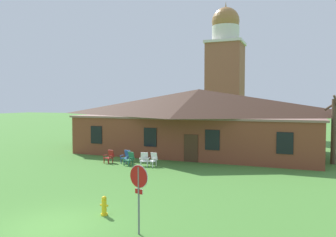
% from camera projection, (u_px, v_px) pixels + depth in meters
% --- Properties ---
extents(ground_plane, '(200.00, 200.00, 0.00)m').
position_uv_depth(ground_plane, '(50.00, 227.00, 12.02)').
color(ground_plane, '#477F33').
extents(brick_building, '(21.04, 10.40, 5.72)m').
position_uv_depth(brick_building, '(199.00, 120.00, 29.77)').
color(brick_building, brown).
rests_on(brick_building, ground).
extents(dome_tower, '(5.18, 5.18, 18.77)m').
position_uv_depth(dome_tower, '(225.00, 74.00, 46.67)').
color(dome_tower, '#93563D').
rests_on(dome_tower, ground).
extents(stop_sign, '(0.78, 0.25, 2.42)m').
position_uv_depth(stop_sign, '(139.00, 185.00, 11.26)').
color(stop_sign, slate).
rests_on(stop_sign, ground).
extents(lawn_chair_by_porch, '(0.72, 0.76, 0.96)m').
position_uv_depth(lawn_chair_by_porch, '(109.00, 156.00, 24.55)').
color(lawn_chair_by_porch, maroon).
rests_on(lawn_chair_by_porch, ground).
extents(lawn_chair_near_door, '(0.69, 0.73, 0.96)m').
position_uv_depth(lawn_chair_near_door, '(126.00, 156.00, 24.50)').
color(lawn_chair_near_door, '#2D5693').
rests_on(lawn_chair_near_door, ground).
extents(lawn_chair_left_end, '(0.74, 0.78, 0.96)m').
position_uv_depth(lawn_chair_left_end, '(130.00, 158.00, 23.65)').
color(lawn_chair_left_end, '#28704C').
rests_on(lawn_chair_left_end, ground).
extents(lawn_chair_middle, '(0.79, 0.83, 0.96)m').
position_uv_depth(lawn_chair_middle, '(144.00, 159.00, 23.32)').
color(lawn_chair_middle, white).
rests_on(lawn_chair_middle, ground).
extents(lawn_chair_right_end, '(0.71, 0.75, 0.96)m').
position_uv_depth(lawn_chair_right_end, '(153.00, 159.00, 23.27)').
color(lawn_chair_right_end, white).
rests_on(lawn_chair_right_end, ground).
extents(bare_tree_beside_building, '(1.14, 1.17, 5.08)m').
position_uv_depth(bare_tree_beside_building, '(334.00, 128.00, 23.99)').
color(bare_tree_beside_building, brown).
rests_on(bare_tree_beside_building, ground).
extents(fire_hydrant, '(0.36, 0.28, 0.79)m').
position_uv_depth(fire_hydrant, '(104.00, 206.00, 13.22)').
color(fire_hydrant, gold).
rests_on(fire_hydrant, ground).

